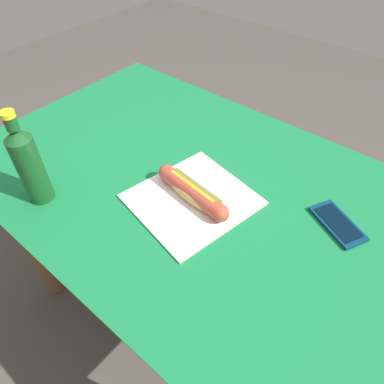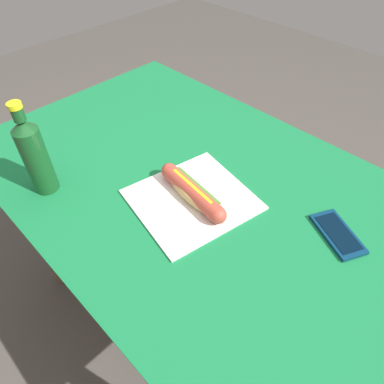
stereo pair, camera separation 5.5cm
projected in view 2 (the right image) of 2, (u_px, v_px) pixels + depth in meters
ground_plane at (192, 308)px, 1.47m from camera, size 6.00×6.00×0.00m
dining_table at (191, 211)px, 1.04m from camera, size 1.26×0.82×0.74m
paper_wrapper at (192, 199)px, 0.89m from camera, size 0.31×0.33×0.01m
hot_dog at (192, 192)px, 0.87m from camera, size 0.24×0.07×0.05m
cell_phone at (338, 234)px, 0.81m from camera, size 0.15×0.12×0.01m
soda_bottle at (35, 155)px, 0.85m from camera, size 0.06×0.06×0.25m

